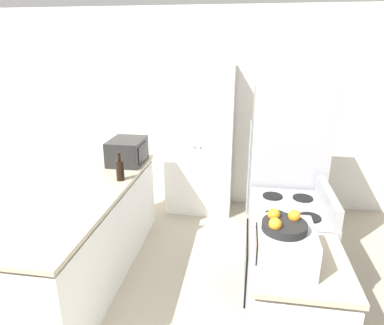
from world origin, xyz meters
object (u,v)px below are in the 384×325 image
at_px(microwave, 127,151).
at_px(toaster_oven, 285,245).
at_px(wine_bottle, 120,170).
at_px(fruit_bowl, 283,224).
at_px(stove, 285,252).
at_px(pantry_cabinet, 200,141).
at_px(refrigerator, 284,172).

bearing_deg(microwave, toaster_oven, -46.13).
relative_size(wine_bottle, fruit_bowl, 1.08).
bearing_deg(fruit_bowl, wine_bottle, 141.98).
bearing_deg(fruit_bowl, stove, 79.42).
height_order(pantry_cabinet, fruit_bowl, pantry_cabinet).
relative_size(microwave, wine_bottle, 1.58).
height_order(microwave, toaster_oven, microwave).
bearing_deg(toaster_oven, wine_bottle, 142.61).
height_order(microwave, wine_bottle, wine_bottle).
xyz_separation_m(stove, wine_bottle, (-1.58, 0.34, 0.54)).
xyz_separation_m(wine_bottle, toaster_oven, (1.45, -1.11, 0.00)).
bearing_deg(stove, fruit_bowl, -100.58).
xyz_separation_m(refrigerator, wine_bottle, (-1.61, -0.45, 0.10)).
distance_m(pantry_cabinet, refrigerator, 1.29).
height_order(pantry_cabinet, refrigerator, pantry_cabinet).
distance_m(microwave, toaster_oven, 2.24).
bearing_deg(refrigerator, toaster_oven, -95.53).
height_order(stove, microwave, microwave).
bearing_deg(microwave, wine_bottle, -78.93).
bearing_deg(refrigerator, wine_bottle, -164.41).
distance_m(wine_bottle, toaster_oven, 1.83).
height_order(refrigerator, fruit_bowl, refrigerator).
bearing_deg(stove, wine_bottle, 167.84).
relative_size(stove, fruit_bowl, 3.96).
height_order(stove, fruit_bowl, fruit_bowl).
bearing_deg(wine_bottle, fruit_bowl, -38.02).
height_order(stove, refrigerator, refrigerator).
height_order(refrigerator, microwave, refrigerator).
xyz_separation_m(microwave, wine_bottle, (0.10, -0.50, -0.03)).
bearing_deg(stove, toaster_oven, -99.11).
relative_size(stove, refrigerator, 0.58).
distance_m(toaster_oven, fruit_bowl, 0.15).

